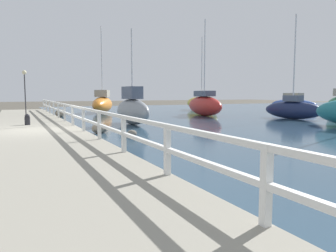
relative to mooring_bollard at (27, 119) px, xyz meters
The scene contains 16 objects.
ground_plane 2.39m from the mooring_bollard, 83.73° to the right, with size 120.00×120.00×0.00m, color #4C473D.
dock_walkway 2.36m from the mooring_bollard, 83.73° to the right, with size 3.38×36.00×0.29m.
railing 2.98m from the mooring_bollard, 51.42° to the right, with size 0.10×32.50×0.91m.
boulder_near_dock 8.80m from the mooring_bollard, 73.42° to the left, with size 0.64×0.57×0.48m.
boulder_downstream 5.43m from the mooring_bollard, 48.20° to the right, with size 0.40×0.36×0.30m.
boulder_upstream 9.45m from the mooring_bollard, 74.07° to the left, with size 0.74×0.67×0.55m.
boulder_water_edge 3.58m from the mooring_bollard, 36.31° to the right, with size 0.54×0.49×0.41m.
boulder_mid_strip 3.51m from the mooring_bollard, 38.58° to the right, with size 0.57×0.51×0.43m.
mooring_bollard is the anchor object (origin of this frame).
dock_lamp 7.44m from the mooring_bollard, 88.43° to the left, with size 0.28×0.28×2.93m.
sailboat_navy 16.48m from the mooring_bollard, ahead, with size 1.74×4.46×6.90m.
sailboat_orange 14.33m from the mooring_bollard, 62.22° to the left, with size 3.66×5.91×7.57m.
sailboat_yellow 20.95m from the mooring_bollard, 36.57° to the left, with size 1.42×5.92×7.33m.
sailboat_red 13.88m from the mooring_bollard, 22.96° to the left, with size 2.00×5.77×7.27m.
sailboat_blue 27.43m from the mooring_bollard, 19.34° to the left, with size 1.23×5.99×6.92m.
sailboat_gray 5.50m from the mooring_bollard, 10.41° to the left, with size 1.33×3.79×5.20m.
Camera 1 is at (-0.84, -13.87, 1.73)m, focal length 35.00 mm.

